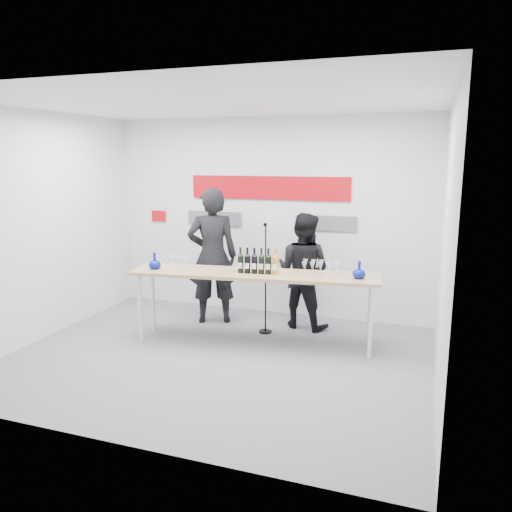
% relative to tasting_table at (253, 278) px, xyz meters
% --- Properties ---
extents(ground, '(5.00, 5.00, 0.00)m').
position_rel_tasting_table_xyz_m(ground, '(-0.25, -0.60, -0.88)').
color(ground, slate).
rests_on(ground, ground).
extents(back_wall, '(5.00, 0.04, 3.00)m').
position_rel_tasting_table_xyz_m(back_wall, '(-0.25, 1.40, 0.62)').
color(back_wall, silver).
rests_on(back_wall, ground).
extents(signage, '(3.38, 0.02, 0.79)m').
position_rel_tasting_table_xyz_m(signage, '(-0.30, 1.37, 0.93)').
color(signage, '#AF0711').
rests_on(signage, back_wall).
extents(tasting_table, '(3.23, 1.05, 0.95)m').
position_rel_tasting_table_xyz_m(tasting_table, '(0.00, 0.00, 0.00)').
color(tasting_table, tan).
rests_on(tasting_table, ground).
extents(wine_bottles, '(0.53, 0.14, 0.33)m').
position_rel_tasting_table_xyz_m(wine_bottles, '(0.07, -0.03, 0.24)').
color(wine_bottles, black).
rests_on(wine_bottles, tasting_table).
extents(decanter_left, '(0.16, 0.16, 0.21)m').
position_rel_tasting_table_xyz_m(decanter_left, '(-1.30, -0.22, 0.18)').
color(decanter_left, navy).
rests_on(decanter_left, tasting_table).
extents(decanter_right, '(0.16, 0.16, 0.21)m').
position_rel_tasting_table_xyz_m(decanter_right, '(1.32, 0.13, 0.18)').
color(decanter_right, navy).
rests_on(decanter_right, tasting_table).
extents(glasses_left, '(0.38, 0.25, 0.18)m').
position_rel_tasting_table_xyz_m(glasses_left, '(-1.03, -0.15, 0.16)').
color(glasses_left, silver).
rests_on(glasses_left, tasting_table).
extents(glasses_right, '(0.48, 0.28, 0.18)m').
position_rel_tasting_table_xyz_m(glasses_right, '(0.85, 0.11, 0.16)').
color(glasses_right, silver).
rests_on(glasses_right, tasting_table).
extents(presenter_left, '(0.85, 0.72, 1.98)m').
position_rel_tasting_table_xyz_m(presenter_left, '(-0.87, 0.66, 0.11)').
color(presenter_left, black).
rests_on(presenter_left, ground).
extents(presenter_right, '(0.91, 0.77, 1.65)m').
position_rel_tasting_table_xyz_m(presenter_right, '(0.44, 0.87, -0.06)').
color(presenter_right, black).
rests_on(presenter_right, ground).
extents(mic_stand, '(0.18, 0.18, 1.55)m').
position_rel_tasting_table_xyz_m(mic_stand, '(0.02, 0.45, -0.41)').
color(mic_stand, black).
rests_on(mic_stand, ground).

